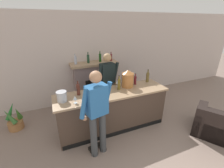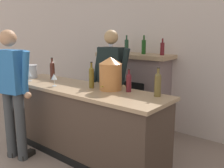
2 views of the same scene
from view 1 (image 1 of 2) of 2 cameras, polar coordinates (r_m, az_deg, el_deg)
name	(u,v)px [view 1 (image 1 of 2)]	position (r m, az deg, el deg)	size (l,w,h in m)	color
wall_back_panel	(98,59)	(4.84, -5.45, 9.54)	(12.00, 0.07, 2.75)	beige
bar_counter	(113,110)	(3.68, 0.26, -9.83)	(2.63, 0.72, 0.98)	#46352B
fireplace_stone	(95,83)	(4.76, -6.53, 0.52)	(1.41, 0.52, 1.66)	slate
armchair_black	(217,125)	(4.32, 35.01, -12.71)	(1.22, 1.23, 0.74)	black
potted_plant_corner	(15,120)	(4.46, -33.12, -11.50)	(0.40, 0.46, 0.67)	#A26B3D
person_customer	(97,112)	(2.75, -5.69, -10.61)	(0.65, 0.37, 1.75)	#393C3F
person_bartender	(108,83)	(3.97, -1.67, 0.48)	(0.65, 0.34, 1.75)	#4F493C
copper_dispenser	(128,78)	(3.65, 6.01, 2.12)	(0.29, 0.33, 0.43)	#B66E38
ice_bucket_steel	(62,96)	(3.17, -18.58, -4.49)	(0.21, 0.21, 0.21)	silver
wine_bottle_merlot_tall	(135,80)	(3.85, 8.83, 1.69)	(0.06, 0.06, 0.29)	#57171E
wine_bottle_chardonnay_pale	(78,89)	(3.32, -12.76, -1.71)	(0.07, 0.07, 0.34)	#51241B
wine_bottle_burgundy_dark	(148,76)	(4.07, 13.42, 2.84)	(0.08, 0.08, 0.34)	brown
wine_bottle_rose_blush	(119,83)	(3.50, 2.68, 0.22)	(0.07, 0.07, 0.35)	brown
wine_glass_mid_counter	(103,92)	(3.14, -3.39, -3.08)	(0.08, 0.08, 0.18)	silver
wine_glass_by_dispenser	(118,82)	(3.68, 2.11, 0.77)	(0.08, 0.08, 0.16)	silver
wine_glass_back_row	(75,98)	(3.02, -13.91, -5.24)	(0.07, 0.07, 0.16)	silver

